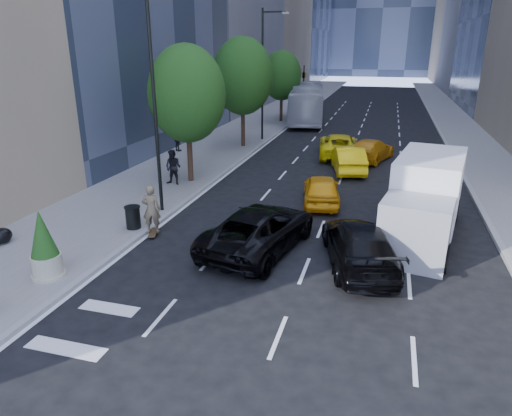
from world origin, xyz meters
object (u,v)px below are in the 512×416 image
(skateboarder, at_px, (152,212))
(black_sedan_mercedes, at_px, (359,245))
(box_truck, at_px, (425,199))
(planter_shrub, at_px, (44,246))
(trash_can, at_px, (133,218))
(city_bus, at_px, (307,103))
(black_sedan_lincoln, at_px, (260,229))

(skateboarder, xyz_separation_m, black_sedan_mercedes, (8.36, -0.41, -0.22))
(box_truck, relative_size, planter_shrub, 3.04)
(box_truck, height_order, trash_can, box_truck)
(black_sedan_mercedes, distance_m, planter_shrub, 10.67)
(city_bus, distance_m, box_truck, 30.63)
(black_sedan_mercedes, height_order, trash_can, black_sedan_mercedes)
(trash_can, bearing_deg, black_sedan_mercedes, -3.69)
(black_sedan_mercedes, height_order, box_truck, box_truck)
(skateboarder, relative_size, box_truck, 0.28)
(skateboarder, relative_size, black_sedan_lincoln, 0.34)
(black_sedan_lincoln, bearing_deg, trash_can, 8.40)
(black_sedan_mercedes, xyz_separation_m, box_truck, (2.29, 3.30, 0.87))
(black_sedan_lincoln, xyz_separation_m, trash_can, (-5.59, 0.26, -0.22))
(city_bus, xyz_separation_m, box_truck, (9.85, -29.00, -0.21))
(black_sedan_lincoln, xyz_separation_m, planter_shrub, (-6.11, -4.36, 0.44))
(black_sedan_lincoln, xyz_separation_m, box_truck, (6.06, 2.96, 0.83))
(trash_can, bearing_deg, box_truck, 13.04)
(trash_can, height_order, planter_shrub, planter_shrub)
(trash_can, relative_size, planter_shrub, 0.39)
(black_sedan_lincoln, bearing_deg, city_bus, -72.22)
(black_sedan_mercedes, bearing_deg, box_truck, -138.92)
(black_sedan_mercedes, xyz_separation_m, trash_can, (-9.36, 0.60, -0.18))
(skateboarder, height_order, planter_shrub, planter_shrub)
(skateboarder, xyz_separation_m, trash_can, (-1.00, 0.19, -0.40))
(black_sedan_lincoln, height_order, planter_shrub, planter_shrub)
(planter_shrub, bearing_deg, city_bus, 86.35)
(city_bus, height_order, planter_shrub, city_bus)
(skateboarder, distance_m, box_truck, 11.06)
(black_sedan_lincoln, bearing_deg, black_sedan_mercedes, -174.26)
(box_truck, xyz_separation_m, trash_can, (-11.65, -2.70, -1.05))
(black_sedan_lincoln, relative_size, city_bus, 0.44)
(black_sedan_mercedes, bearing_deg, planter_shrub, 8.00)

